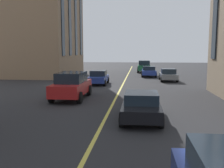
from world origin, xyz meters
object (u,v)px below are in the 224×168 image
car_blue_mid (98,77)px  car_blue_parked_a (149,71)px  car_black_trailing (141,105)px  car_grey_parked_b (168,75)px  car_red_near (72,85)px  car_green_far (144,66)px

car_blue_mid → car_blue_parked_a: bearing=-31.5°
car_black_trailing → car_blue_mid: bearing=18.1°
car_grey_parked_b → car_blue_parked_a: bearing=21.5°
car_red_near → car_grey_parked_b: car_red_near is taller
car_red_near → car_green_far: size_ratio=1.00×
car_grey_parked_b → car_blue_mid: bearing=116.6°
car_blue_mid → car_red_near: bearing=175.9°
car_blue_mid → car_black_trailing: bearing=-161.9°
car_blue_parked_a → car_green_far: 6.75m
car_blue_mid → car_blue_parked_a: size_ratio=0.89×
car_blue_mid → car_green_far: (15.54, -4.88, 0.27)m
car_black_trailing → car_grey_parked_b: (16.79, -3.12, -0.00)m
car_blue_mid → car_green_far: bearing=-17.4°
car_grey_parked_b → car_blue_parked_a: (5.11, 2.01, 0.00)m
car_red_near → car_black_trailing: (-4.98, -4.86, -0.27)m
car_red_near → car_grey_parked_b: bearing=-34.0°
car_green_far → car_blue_mid: bearing=162.6°
car_black_trailing → car_green_far: car_green_far is taller
car_red_near → car_blue_mid: (8.10, -0.58, -0.27)m
car_grey_parked_b → car_green_far: bearing=12.0°
car_black_trailing → car_blue_parked_a: (21.90, -1.11, 0.00)m
car_black_trailing → car_red_near: bearing=44.3°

